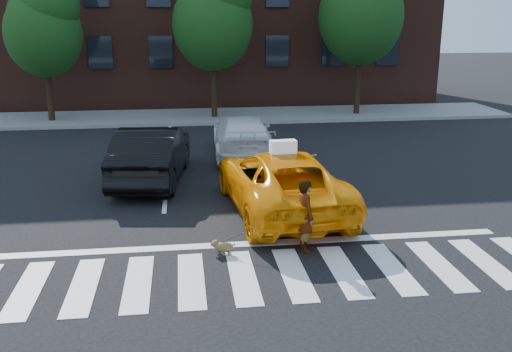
# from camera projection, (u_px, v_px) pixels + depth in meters

# --- Properties ---
(ground) EXTENTS (120.00, 120.00, 0.00)m
(ground) POSITION_uv_depth(u_px,v_px,m) (243.00, 277.00, 11.03)
(ground) COLOR black
(ground) RESTS_ON ground
(crosswalk) EXTENTS (13.00, 2.40, 0.01)m
(crosswalk) POSITION_uv_depth(u_px,v_px,m) (243.00, 277.00, 11.02)
(crosswalk) COLOR silver
(crosswalk) RESTS_ON ground
(stop_line) EXTENTS (12.00, 0.30, 0.01)m
(stop_line) POSITION_uv_depth(u_px,v_px,m) (235.00, 245.00, 12.55)
(stop_line) COLOR silver
(stop_line) RESTS_ON ground
(sidewalk_far) EXTENTS (30.00, 4.00, 0.15)m
(sidewalk_far) POSITION_uv_depth(u_px,v_px,m) (204.00, 116.00, 27.68)
(sidewalk_far) COLOR slate
(sidewalk_far) RESTS_ON ground
(tree_left) EXTENTS (3.39, 3.38, 6.50)m
(tree_left) POSITION_uv_depth(u_px,v_px,m) (43.00, 24.00, 25.12)
(tree_left) COLOR black
(tree_left) RESTS_ON ground
(tree_mid) EXTENTS (3.69, 3.69, 7.10)m
(tree_mid) POSITION_uv_depth(u_px,v_px,m) (213.00, 14.00, 25.95)
(tree_mid) COLOR black
(tree_mid) RESTS_ON ground
(tree_right) EXTENTS (4.00, 4.00, 7.70)m
(tree_right) POSITION_uv_depth(u_px,v_px,m) (362.00, 5.00, 26.72)
(tree_right) COLOR black
(tree_right) RESTS_ON ground
(taxi) EXTENTS (3.06, 5.84, 1.57)m
(taxi) POSITION_uv_depth(u_px,v_px,m) (281.00, 181.00, 14.56)
(taxi) COLOR #FF9205
(taxi) RESTS_ON ground
(black_sedan) EXTENTS (2.38, 5.23, 1.67)m
(black_sedan) POSITION_uv_depth(u_px,v_px,m) (152.00, 154.00, 17.16)
(black_sedan) COLOR black
(black_sedan) RESTS_ON ground
(white_suv) EXTENTS (2.24, 5.07, 1.45)m
(white_suv) POSITION_uv_depth(u_px,v_px,m) (243.00, 136.00, 20.07)
(white_suv) COLOR white
(white_suv) RESTS_ON ground
(woman) EXTENTS (0.48, 0.64, 1.59)m
(woman) POSITION_uv_depth(u_px,v_px,m) (305.00, 216.00, 12.04)
(woman) COLOR #999999
(woman) RESTS_ON ground
(dog) EXTENTS (0.53, 0.34, 0.31)m
(dog) POSITION_uv_depth(u_px,v_px,m) (222.00, 247.00, 12.00)
(dog) COLOR olive
(dog) RESTS_ON ground
(taxi_sign) EXTENTS (0.67, 0.33, 0.32)m
(taxi_sign) POSITION_uv_depth(u_px,v_px,m) (283.00, 147.00, 14.11)
(taxi_sign) COLOR white
(taxi_sign) RESTS_ON taxi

